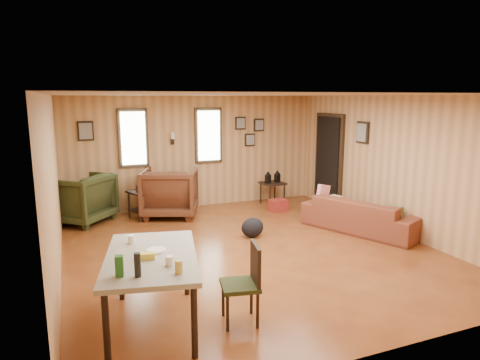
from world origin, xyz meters
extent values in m
cube|color=brown|center=(0.00, 0.00, -0.01)|extent=(5.50, 6.00, 0.02)
cube|color=#997C5B|center=(0.00, 0.00, 2.41)|extent=(5.50, 6.00, 0.02)
cube|color=tan|center=(0.00, 3.01, 1.20)|extent=(5.50, 0.02, 2.40)
cube|color=tan|center=(0.00, -3.01, 1.20)|extent=(5.50, 0.02, 2.40)
cube|color=tan|center=(-2.76, 0.00, 1.20)|extent=(0.02, 6.00, 2.40)
cube|color=tan|center=(2.76, 0.00, 1.20)|extent=(0.02, 6.00, 2.40)
cube|color=black|center=(-1.30, 2.97, 1.55)|extent=(0.60, 0.05, 1.20)
cube|color=#E0F2D1|center=(-1.30, 2.93, 1.55)|extent=(0.48, 0.04, 1.06)
cube|color=black|center=(0.30, 2.97, 1.55)|extent=(0.60, 0.05, 1.20)
cube|color=#E0F2D1|center=(0.30, 2.93, 1.55)|extent=(0.48, 0.04, 1.06)
cube|color=black|center=(-0.50, 2.95, 1.45)|extent=(0.07, 0.05, 0.12)
cylinder|color=silver|center=(-0.50, 2.89, 1.58)|extent=(0.07, 0.07, 0.14)
cube|color=black|center=(2.72, 1.95, 1.00)|extent=(0.06, 1.00, 2.05)
cube|color=black|center=(2.68, 1.95, 1.00)|extent=(0.04, 0.82, 1.90)
cube|color=black|center=(1.05, 2.97, 1.80)|extent=(0.24, 0.04, 0.28)
cube|color=#9E998C|center=(1.05, 2.94, 1.80)|extent=(0.19, 0.02, 0.22)
cube|color=black|center=(1.50, 2.97, 1.75)|extent=(0.24, 0.04, 0.28)
cube|color=#9E998C|center=(1.50, 2.94, 1.75)|extent=(0.19, 0.02, 0.22)
cube|color=black|center=(1.28, 2.97, 1.42)|extent=(0.24, 0.04, 0.28)
cube|color=#9E998C|center=(1.28, 2.94, 1.42)|extent=(0.19, 0.02, 0.22)
cube|color=black|center=(-2.20, 2.97, 1.72)|extent=(0.30, 0.04, 0.38)
cube|color=#9E998C|center=(-2.20, 2.94, 1.72)|extent=(0.24, 0.02, 0.31)
cube|color=black|center=(2.72, 0.85, 1.70)|extent=(0.04, 0.34, 0.42)
cube|color=#9E998C|center=(2.69, 0.85, 1.70)|extent=(0.02, 0.27, 0.34)
imported|color=brown|center=(2.24, 0.14, 0.40)|extent=(1.39, 2.13, 0.81)
imported|color=#4E2917|center=(-0.70, 2.41, 0.54)|extent=(1.33, 1.29, 1.07)
imported|color=#2B3116|center=(-2.39, 2.60, 0.52)|extent=(1.37, 1.38, 1.03)
cube|color=black|center=(-1.22, 2.44, 0.54)|extent=(0.69, 0.66, 0.04)
cube|color=black|center=(-1.22, 2.44, 0.18)|extent=(0.63, 0.60, 0.03)
cylinder|color=black|center=(-1.35, 2.17, 0.27)|extent=(0.05, 0.05, 0.53)
cylinder|color=black|center=(-0.93, 2.34, 0.27)|extent=(0.05, 0.05, 0.53)
cylinder|color=black|center=(-1.50, 2.54, 0.27)|extent=(0.05, 0.05, 0.53)
cylinder|color=black|center=(-1.08, 2.71, 0.27)|extent=(0.05, 0.05, 0.53)
cube|color=#4D3C33|center=(-1.33, 2.40, 0.63)|extent=(0.10, 0.06, 0.13)
cube|color=#4D3C33|center=(-1.13, 2.48, 0.62)|extent=(0.09, 0.05, 0.12)
cube|color=black|center=(1.64, 2.52, 0.48)|extent=(0.53, 0.53, 0.04)
cylinder|color=black|center=(1.48, 2.31, 0.24)|extent=(0.04, 0.04, 0.48)
cylinder|color=black|center=(1.86, 2.35, 0.24)|extent=(0.04, 0.04, 0.48)
cylinder|color=black|center=(1.43, 2.69, 0.24)|extent=(0.04, 0.04, 0.48)
cylinder|color=black|center=(1.81, 2.73, 0.24)|extent=(0.04, 0.04, 0.48)
cube|color=black|center=(1.52, 2.51, 0.58)|extent=(0.12, 0.12, 0.17)
cone|color=black|center=(1.52, 2.51, 0.72)|extent=(0.16, 0.16, 0.10)
cube|color=black|center=(1.77, 2.54, 0.58)|extent=(0.12, 0.12, 0.17)
cone|color=black|center=(1.77, 2.54, 0.72)|extent=(0.16, 0.16, 0.10)
cube|color=maroon|center=(1.48, 1.92, 0.13)|extent=(0.37, 0.28, 0.25)
ellipsoid|color=black|center=(0.30, 0.57, 0.17)|extent=(0.41, 0.32, 0.34)
cube|color=brown|center=(2.43, -0.34, 0.48)|extent=(0.45, 0.40, 0.12)
cube|color=red|center=(1.98, 1.00, 0.56)|extent=(0.35, 0.18, 0.34)
cube|color=tan|center=(2.07, 0.78, 0.47)|extent=(0.38, 0.33, 0.09)
cube|color=gray|center=(-1.83, -1.69, 0.75)|extent=(1.21, 1.68, 0.05)
cylinder|color=black|center=(-2.34, -2.26, 0.37)|extent=(0.07, 0.07, 0.73)
cylinder|color=black|center=(-1.59, -2.42, 0.37)|extent=(0.07, 0.07, 0.73)
cylinder|color=black|center=(-2.07, -0.97, 0.37)|extent=(0.07, 0.07, 0.73)
cylinder|color=black|center=(-1.32, -1.13, 0.37)|extent=(0.07, 0.07, 0.73)
cylinder|color=white|center=(-1.71, -2.03, 0.82)|extent=(0.10, 0.10, 0.09)
cylinder|color=white|center=(-1.96, -1.25, 0.82)|extent=(0.10, 0.10, 0.09)
cube|color=#236226|center=(-2.19, -2.12, 0.87)|extent=(0.08, 0.08, 0.19)
cylinder|color=black|center=(-2.04, -2.19, 0.89)|extent=(0.07, 0.07, 0.22)
cylinder|color=#CFB452|center=(-1.68, -2.25, 0.84)|extent=(0.09, 0.09, 0.12)
cylinder|color=white|center=(-1.76, -1.61, 0.79)|extent=(0.24, 0.24, 0.02)
cube|color=yellow|center=(-1.90, -1.78, 0.81)|extent=(0.20, 0.12, 0.06)
cube|color=#2B3116|center=(-0.96, -1.98, 0.42)|extent=(0.46, 0.46, 0.05)
cube|color=black|center=(-0.80, -2.02, 0.65)|extent=(0.11, 0.37, 0.43)
cylinder|color=black|center=(-1.15, -2.10, 0.20)|extent=(0.04, 0.04, 0.41)
cylinder|color=black|center=(-0.84, -2.17, 0.20)|extent=(0.04, 0.04, 0.41)
cylinder|color=black|center=(-1.09, -1.80, 0.20)|extent=(0.04, 0.04, 0.41)
cylinder|color=black|center=(-0.78, -1.86, 0.20)|extent=(0.04, 0.04, 0.41)
camera|label=1|loc=(-2.54, -5.88, 2.36)|focal=32.00mm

